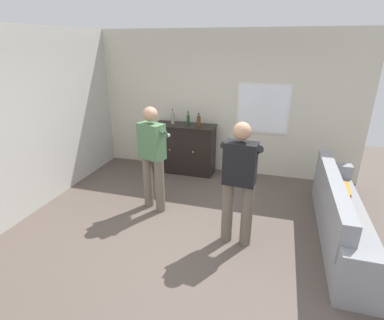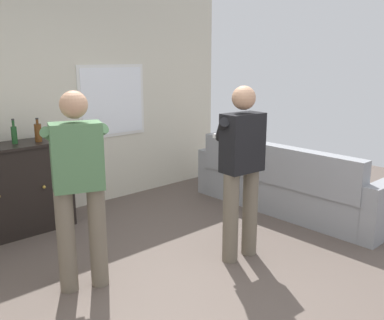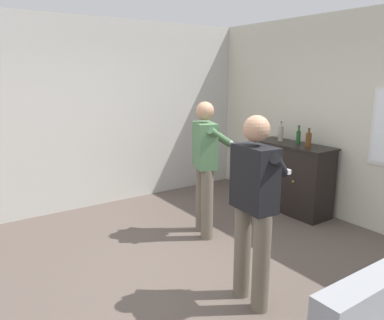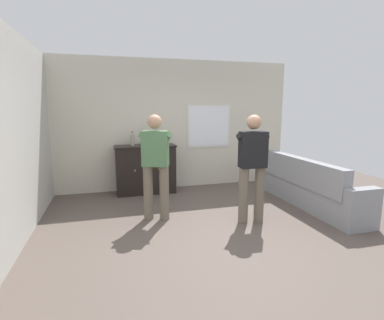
% 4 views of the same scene
% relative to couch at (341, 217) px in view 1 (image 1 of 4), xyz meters
% --- Properties ---
extents(ground, '(10.40, 10.40, 0.00)m').
position_rel_couch_xyz_m(ground, '(-1.98, -0.69, -0.33)').
color(ground, brown).
extents(wall_back_with_window, '(5.20, 0.15, 2.80)m').
position_rel_couch_xyz_m(wall_back_with_window, '(-1.96, 1.97, 1.06)').
color(wall_back_with_window, beige).
rests_on(wall_back_with_window, ground).
extents(wall_side_left, '(0.12, 5.20, 2.80)m').
position_rel_couch_xyz_m(wall_side_left, '(-4.64, -0.69, 1.07)').
color(wall_side_left, beige).
rests_on(wall_side_left, ground).
extents(couch, '(0.57, 2.62, 0.89)m').
position_rel_couch_xyz_m(couch, '(0.00, 0.00, 0.00)').
color(couch, gray).
rests_on(couch, ground).
extents(sideboard_cabinet, '(1.25, 0.49, 1.01)m').
position_rel_couch_xyz_m(sideboard_cabinet, '(-2.74, 1.61, 0.17)').
color(sideboard_cabinet, black).
rests_on(sideboard_cabinet, ground).
extents(bottle_wine_green, '(0.08, 0.08, 0.30)m').
position_rel_couch_xyz_m(bottle_wine_green, '(-2.99, 1.62, 0.79)').
color(bottle_wine_green, gray).
rests_on(bottle_wine_green, sideboard_cabinet).
extents(bottle_liquor_amber, '(0.08, 0.08, 0.27)m').
position_rel_couch_xyz_m(bottle_liquor_amber, '(-2.43, 1.56, 0.78)').
color(bottle_liquor_amber, '#593314').
rests_on(bottle_liquor_amber, sideboard_cabinet).
extents(bottle_spirits_clear, '(0.06, 0.06, 0.27)m').
position_rel_couch_xyz_m(bottle_spirits_clear, '(-2.67, 1.64, 0.78)').
color(bottle_spirits_clear, '#1E4C23').
rests_on(bottle_spirits_clear, sideboard_cabinet).
extents(person_standing_left, '(0.52, 0.52, 1.68)m').
position_rel_couch_xyz_m(person_standing_left, '(-2.76, 0.05, 0.60)').
color(person_standing_left, '#6B6051').
rests_on(person_standing_left, ground).
extents(person_standing_right, '(0.56, 0.49, 1.68)m').
position_rel_couch_xyz_m(person_standing_right, '(-1.35, -0.47, 0.60)').
color(person_standing_right, '#6B6051').
rests_on(person_standing_right, ground).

